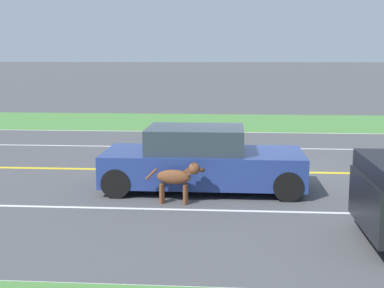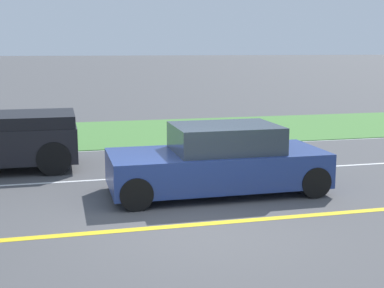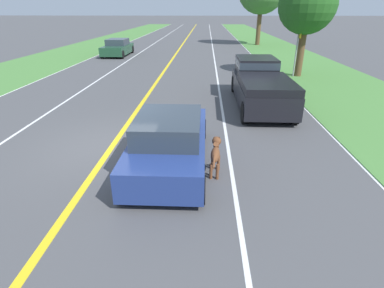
{
  "view_description": "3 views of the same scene",
  "coord_description": "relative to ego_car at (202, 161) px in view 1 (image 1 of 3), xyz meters",
  "views": [
    {
      "loc": [
        13.38,
        -0.32,
        2.95
      ],
      "look_at": [
        2.22,
        -1.17,
        1.07
      ],
      "focal_mm": 50.0,
      "sensor_mm": 36.0,
      "label": 1
    },
    {
      "loc": [
        -8.28,
        2.11,
        2.91
      ],
      "look_at": [
        1.6,
        -0.35,
        1.08
      ],
      "focal_mm": 50.0,
      "sensor_mm": 36.0,
      "label": 2
    },
    {
      "loc": [
        2.79,
        -8.06,
        3.79
      ],
      "look_at": [
        2.5,
        -1.63,
        0.89
      ],
      "focal_mm": 28.0,
      "sensor_mm": 36.0,
      "label": 3
    }
  ],
  "objects": [
    {
      "name": "lane_dash_same_dir",
      "position": [
        1.62,
        0.98,
        -0.64
      ],
      "size": [
        0.1,
        160.0,
        0.01
      ],
      "primitive_type": "cube",
      "color": "white",
      "rests_on": "ground"
    },
    {
      "name": "lane_edge_line_left",
      "position": [
        -8.88,
        0.98,
        -0.64
      ],
      "size": [
        0.14,
        160.0,
        0.01
      ],
      "primitive_type": "cube",
      "color": "white",
      "rests_on": "ground"
    },
    {
      "name": "grass_verge_left",
      "position": [
        -11.88,
        0.98,
        -0.63
      ],
      "size": [
        6.0,
        160.0,
        0.03
      ],
      "primitive_type": "cube",
      "color": "#4C843D",
      "rests_on": "ground"
    },
    {
      "name": "lane_dash_oncoming",
      "position": [
        -5.38,
        0.98,
        -0.64
      ],
      "size": [
        0.1,
        160.0,
        0.01
      ],
      "primitive_type": "cube",
      "color": "white",
      "rests_on": "ground"
    },
    {
      "name": "centre_divider_line",
      "position": [
        -1.88,
        0.98,
        -0.64
      ],
      "size": [
        0.18,
        160.0,
        0.01
      ],
      "primitive_type": "cube",
      "color": "yellow",
      "rests_on": "ground"
    },
    {
      "name": "ground_plane",
      "position": [
        -1.88,
        0.98,
        -0.65
      ],
      "size": [
        400.0,
        400.0,
        0.0
      ],
      "primitive_type": "plane",
      "color": "#4C4C4F"
    },
    {
      "name": "ego_car",
      "position": [
        0.0,
        0.0,
        0.0
      ],
      "size": [
        1.88,
        4.34,
        1.39
      ],
      "color": "navy",
      "rests_on": "ground"
    },
    {
      "name": "dog",
      "position": [
        1.18,
        -0.4,
        -0.1
      ],
      "size": [
        0.31,
        1.21,
        0.86
      ],
      "rotation": [
        0.0,
        0.0,
        -0.1
      ],
      "color": "brown",
      "rests_on": "ground"
    }
  ]
}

